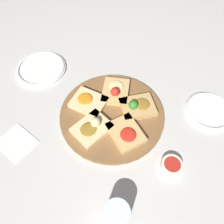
{
  "coord_description": "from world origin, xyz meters",
  "views": [
    {
      "loc": [
        0.15,
        -0.44,
        0.74
      ],
      "look_at": [
        0.0,
        0.0,
        0.03
      ],
      "focal_mm": 35.0,
      "sensor_mm": 36.0,
      "label": 1
    }
  ],
  "objects_px": {
    "napkin_stack": "(17,142)",
    "dipping_bowl": "(172,165)",
    "water_glass": "(117,215)",
    "plate_right": "(209,111)",
    "plate_left": "(41,68)",
    "serving_board": "(112,115)"
  },
  "relations": [
    {
      "from": "water_glass",
      "to": "dipping_bowl",
      "type": "height_order",
      "value": "water_glass"
    },
    {
      "from": "plate_left",
      "to": "dipping_bowl",
      "type": "bearing_deg",
      "value": -22.78
    },
    {
      "from": "plate_left",
      "to": "napkin_stack",
      "type": "distance_m",
      "value": 0.37
    },
    {
      "from": "serving_board",
      "to": "plate_left",
      "type": "relative_size",
      "value": 1.84
    },
    {
      "from": "plate_right",
      "to": "dipping_bowl",
      "type": "bearing_deg",
      "value": -110.81
    },
    {
      "from": "serving_board",
      "to": "plate_left",
      "type": "xyz_separation_m",
      "value": [
        -0.39,
        0.14,
        -0.0
      ]
    },
    {
      "from": "serving_board",
      "to": "plate_right",
      "type": "xyz_separation_m",
      "value": [
        0.37,
        0.14,
        -0.0
      ]
    },
    {
      "from": "plate_left",
      "to": "plate_right",
      "type": "relative_size",
      "value": 1.21
    },
    {
      "from": "napkin_stack",
      "to": "dipping_bowl",
      "type": "bearing_deg",
      "value": 8.96
    },
    {
      "from": "plate_left",
      "to": "water_glass",
      "type": "height_order",
      "value": "water_glass"
    },
    {
      "from": "water_glass",
      "to": "napkin_stack",
      "type": "height_order",
      "value": "water_glass"
    },
    {
      "from": "serving_board",
      "to": "dipping_bowl",
      "type": "distance_m",
      "value": 0.29
    },
    {
      "from": "napkin_stack",
      "to": "serving_board",
      "type": "bearing_deg",
      "value": 36.7
    },
    {
      "from": "plate_right",
      "to": "napkin_stack",
      "type": "height_order",
      "value": "plate_right"
    },
    {
      "from": "plate_right",
      "to": "dipping_bowl",
      "type": "height_order",
      "value": "dipping_bowl"
    },
    {
      "from": "dipping_bowl",
      "to": "napkin_stack",
      "type": "bearing_deg",
      "value": -171.04
    },
    {
      "from": "serving_board",
      "to": "plate_right",
      "type": "bearing_deg",
      "value": 21.11
    },
    {
      "from": "serving_board",
      "to": "plate_right",
      "type": "distance_m",
      "value": 0.39
    },
    {
      "from": "plate_left",
      "to": "napkin_stack",
      "type": "height_order",
      "value": "plate_left"
    },
    {
      "from": "water_glass",
      "to": "napkin_stack",
      "type": "bearing_deg",
      "value": 164.0
    },
    {
      "from": "napkin_stack",
      "to": "dipping_bowl",
      "type": "relative_size",
      "value": 1.73
    },
    {
      "from": "plate_right",
      "to": "dipping_bowl",
      "type": "relative_size",
      "value": 2.53
    }
  ]
}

